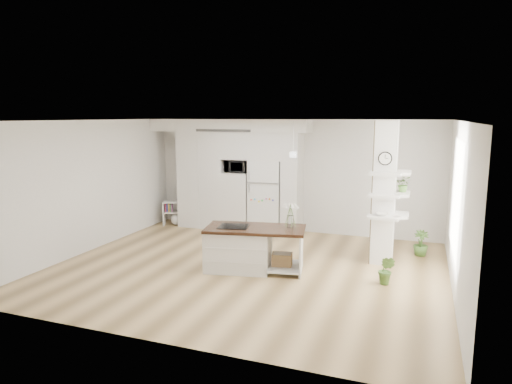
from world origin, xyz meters
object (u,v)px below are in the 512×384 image
refrigerator (267,196)px  kitchen_island (245,247)px  bookshelf (175,214)px  floor_plant_a (386,270)px

refrigerator → kitchen_island: 2.85m
refrigerator → kitchen_island: bearing=-79.5°
kitchen_island → bookshelf: (-2.97, 2.59, -0.15)m
floor_plant_a → refrigerator: bearing=138.4°
refrigerator → kitchen_island: size_ratio=0.92×
kitchen_island → floor_plant_a: kitchen_island is taller
kitchen_island → floor_plant_a: bearing=-8.8°
bookshelf → kitchen_island: bearing=-63.6°
kitchen_island → refrigerator: bearing=89.3°
kitchen_island → floor_plant_a: 2.50m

